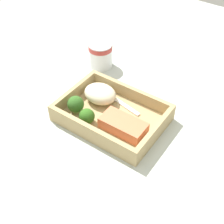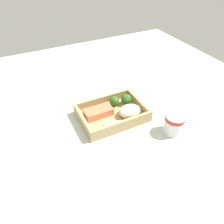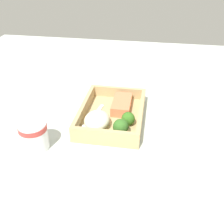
% 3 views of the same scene
% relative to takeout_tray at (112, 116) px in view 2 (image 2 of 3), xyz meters
% --- Properties ---
extents(ground_plane, '(1.60, 1.60, 0.02)m').
position_rel_takeout_tray_xyz_m(ground_plane, '(0.00, 0.00, -0.02)').
color(ground_plane, '#B3BCB2').
extents(takeout_tray, '(0.26, 0.19, 0.01)m').
position_rel_takeout_tray_xyz_m(takeout_tray, '(0.00, 0.00, 0.00)').
color(takeout_tray, tan).
rests_on(takeout_tray, ground_plane).
extents(tray_rim, '(0.26, 0.19, 0.04)m').
position_rel_takeout_tray_xyz_m(tray_rim, '(0.00, 0.00, 0.02)').
color(tray_rim, tan).
rests_on(tray_rim, takeout_tray).
extents(salmon_fillet, '(0.11, 0.06, 0.03)m').
position_rel_takeout_tray_xyz_m(salmon_fillet, '(-0.05, 0.02, 0.02)').
color(salmon_fillet, '#DE734B').
rests_on(salmon_fillet, takeout_tray).
extents(mashed_potatoes, '(0.09, 0.07, 0.04)m').
position_rel_takeout_tray_xyz_m(mashed_potatoes, '(0.06, -0.03, 0.03)').
color(mashed_potatoes, beige).
rests_on(mashed_potatoes, takeout_tray).
extents(broccoli_floret_1, '(0.04, 0.04, 0.05)m').
position_rel_takeout_tray_xyz_m(broccoli_floret_1, '(0.09, 0.04, 0.03)').
color(broccoli_floret_1, '#7BA357').
rests_on(broccoli_floret_1, takeout_tray).
extents(broccoli_floret_2, '(0.04, 0.04, 0.04)m').
position_rel_takeout_tray_xyz_m(broccoli_floret_2, '(0.04, 0.05, 0.03)').
color(broccoli_floret_2, '#86AE60').
rests_on(broccoli_floret_2, takeout_tray).
extents(fork, '(0.16, 0.05, 0.00)m').
position_rel_takeout_tray_xyz_m(fork, '(0.03, -0.06, 0.01)').
color(fork, white).
rests_on(fork, takeout_tray).
extents(paper_cup, '(0.07, 0.07, 0.08)m').
position_rel_takeout_tray_xyz_m(paper_cup, '(0.17, -0.18, 0.04)').
color(paper_cup, white).
rests_on(paper_cup, ground_plane).
extents(receipt_slip, '(0.12, 0.16, 0.00)m').
position_rel_takeout_tray_xyz_m(receipt_slip, '(0.21, 0.01, -0.00)').
color(receipt_slip, white).
rests_on(receipt_slip, ground_plane).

